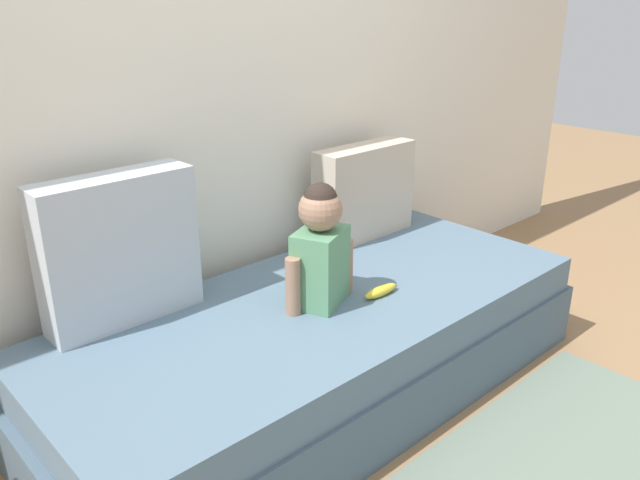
# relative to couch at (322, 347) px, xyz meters

# --- Properties ---
(ground_plane) EXTENTS (12.00, 12.00, 0.00)m
(ground_plane) POSITION_rel_couch_xyz_m (0.00, 0.00, -0.21)
(ground_plane) COLOR #93704C
(back_wall) EXTENTS (5.46, 0.10, 2.40)m
(back_wall) POSITION_rel_couch_xyz_m (0.00, 0.60, 0.99)
(back_wall) COLOR silver
(back_wall) RESTS_ON ground
(couch) EXTENTS (2.26, 0.95, 0.42)m
(couch) POSITION_rel_couch_xyz_m (0.00, 0.00, 0.00)
(couch) COLOR #495F70
(couch) RESTS_ON ground
(throw_pillow_left) EXTENTS (0.55, 0.16, 0.54)m
(throw_pillow_left) POSITION_rel_couch_xyz_m (-0.62, 0.37, 0.48)
(throw_pillow_left) COLOR #B2BCC6
(throw_pillow_left) RESTS_ON couch
(throw_pillow_right) EXTENTS (0.54, 0.16, 0.44)m
(throw_pillow_right) POSITION_rel_couch_xyz_m (0.62, 0.37, 0.43)
(throw_pillow_right) COLOR #C1B29E
(throw_pillow_right) RESTS_ON couch
(toddler) EXTENTS (0.33, 0.23, 0.48)m
(toddler) POSITION_rel_couch_xyz_m (-0.02, -0.01, 0.44)
(toddler) COLOR #568E66
(toddler) RESTS_ON couch
(banana) EXTENTS (0.17, 0.05, 0.04)m
(banana) POSITION_rel_couch_xyz_m (0.19, -0.13, 0.23)
(banana) COLOR yellow
(banana) RESTS_ON couch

